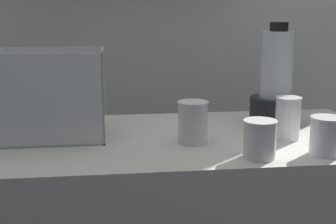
% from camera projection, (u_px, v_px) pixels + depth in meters
% --- Properties ---
extents(back_wall_unit, '(2.60, 0.24, 2.50)m').
position_uv_depth(back_wall_unit, '(147.00, 17.00, 2.10)').
color(back_wall_unit, silver).
rests_on(back_wall_unit, ground_plane).
extents(carrot_display_bin, '(0.33, 0.22, 0.28)m').
position_uv_depth(carrot_display_bin, '(53.00, 110.00, 1.41)').
color(carrot_display_bin, white).
rests_on(carrot_display_bin, counter).
extents(blender_pitcher, '(0.17, 0.17, 0.36)m').
position_uv_depth(blender_pitcher, '(276.00, 88.00, 1.54)').
color(blender_pitcher, black).
rests_on(blender_pitcher, counter).
extents(juice_cup_carrot_far_left, '(0.09, 0.09, 0.13)m').
position_uv_depth(juice_cup_carrot_far_left, '(193.00, 125.00, 1.36)').
color(juice_cup_carrot_far_left, white).
rests_on(juice_cup_carrot_far_left, counter).
extents(juice_cup_pomegranate_left, '(0.09, 0.09, 0.11)m').
position_uv_depth(juice_cup_pomegranate_left, '(259.00, 141.00, 1.22)').
color(juice_cup_pomegranate_left, white).
rests_on(juice_cup_pomegranate_left, counter).
extents(juice_cup_orange_middle, '(0.08, 0.08, 0.13)m').
position_uv_depth(juice_cup_orange_middle, '(287.00, 121.00, 1.40)').
color(juice_cup_orange_middle, white).
rests_on(juice_cup_orange_middle, counter).
extents(juice_cup_pomegranate_right, '(0.09, 0.09, 0.11)m').
position_uv_depth(juice_cup_pomegranate_right, '(326.00, 138.00, 1.24)').
color(juice_cup_pomegranate_right, white).
rests_on(juice_cup_pomegranate_right, counter).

